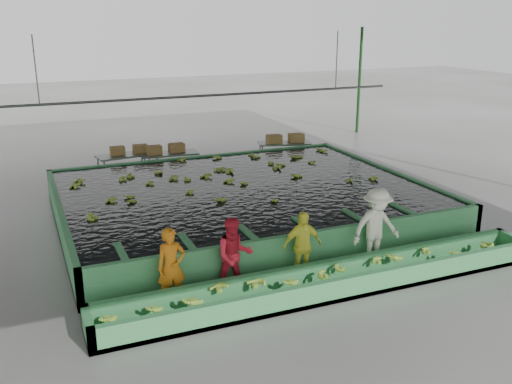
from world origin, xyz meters
name	(u,v)px	position (x,y,z in m)	size (l,w,h in m)	color
ground	(263,233)	(0.00, 0.00, 0.00)	(80.00, 80.00, 0.00)	slate
shed_roof	(264,38)	(0.00, 0.00, 5.00)	(20.00, 22.00, 0.04)	gray
shed_posts	(264,140)	(0.00, 0.00, 2.50)	(20.00, 22.00, 5.00)	#164217
flotation_tank	(242,201)	(0.00, 1.50, 0.45)	(10.00, 8.00, 0.90)	#39894C
tank_water	(242,187)	(0.00, 1.50, 0.85)	(9.70, 7.70, 0.00)	black
sorting_trough	(333,280)	(0.00, -3.60, 0.25)	(10.00, 1.00, 0.50)	#39894C
cableway_rail	(202,96)	(0.00, 5.00, 3.00)	(0.08, 0.08, 14.00)	#59605B
rail_hanger_left	(36,70)	(-5.00, 5.00, 4.00)	(0.04, 0.04, 2.00)	#59605B
rail_hanger_right	(337,60)	(5.00, 5.00, 4.00)	(0.04, 0.04, 2.00)	#59605B
worker_a	(171,267)	(-3.20, -2.80, 0.79)	(0.58, 0.38, 1.59)	#CA6F12
worker_b	(234,255)	(-1.88, -2.80, 0.81)	(0.79, 0.61, 1.62)	red
worker_c	(302,246)	(-0.32, -2.80, 0.77)	(0.91, 0.38, 1.54)	#F4F844
worker_d	(376,227)	(1.57, -2.80, 0.92)	(1.19, 0.68, 1.84)	white
packing_table_left	(128,167)	(-2.29, 6.46, 0.47)	(2.08, 0.83, 0.95)	#59605B
packing_table_mid	(169,165)	(-0.90, 6.21, 0.46)	(2.00, 0.80, 0.91)	#59605B
packing_table_right	(284,154)	(3.61, 6.27, 0.45)	(1.97, 0.79, 0.90)	#59605B
box_stack_left	(129,153)	(-2.23, 6.50, 0.95)	(1.27, 0.35, 0.27)	olive
box_stack_mid	(165,153)	(-1.01, 6.26, 0.91)	(1.36, 0.38, 0.29)	olive
box_stack_right	(285,142)	(3.63, 6.25, 0.90)	(1.44, 0.40, 0.31)	olive
floating_bananas	(232,180)	(0.00, 2.30, 0.85)	(9.17, 6.25, 0.12)	#87AE32
trough_bananas	(333,274)	(0.00, -3.60, 0.40)	(8.73, 0.58, 0.12)	#87AE32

